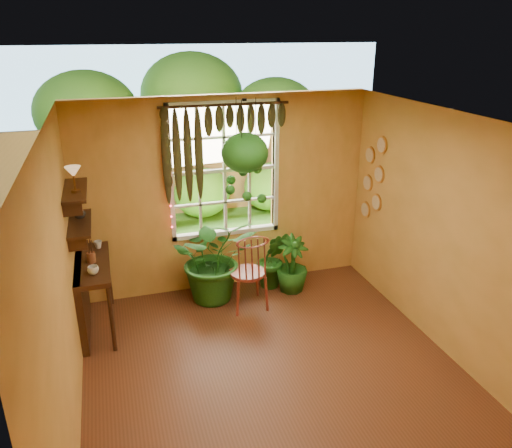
{
  "coord_description": "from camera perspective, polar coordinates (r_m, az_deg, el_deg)",
  "views": [
    {
      "loc": [
        -1.49,
        -4.06,
        3.5
      ],
      "look_at": [
        0.1,
        1.15,
        1.34
      ],
      "focal_mm": 35.0,
      "sensor_mm": 36.0,
      "label": 1
    }
  ],
  "objects": [
    {
      "name": "wall_left",
      "position": [
        4.62,
        -21.41,
        -7.71
      ],
      "size": [
        0.0,
        4.5,
        4.5
      ],
      "primitive_type": "plane",
      "rotation": [
        1.57,
        0.0,
        1.57
      ],
      "color": "#E2A44D",
      "rests_on": "floor"
    },
    {
      "name": "wall_back",
      "position": [
        6.83,
        -3.5,
        3.25
      ],
      "size": [
        4.0,
        0.0,
        4.0
      ],
      "primitive_type": "plane",
      "rotation": [
        1.57,
        0.0,
        0.0
      ],
      "color": "#E2A44D",
      "rests_on": "floor"
    },
    {
      "name": "counter_ledge",
      "position": [
        6.4,
        -18.87,
        -7.08
      ],
      "size": [
        0.4,
        1.2,
        0.9
      ],
      "color": "#3C2410",
      "rests_on": "floor"
    },
    {
      "name": "cup_a",
      "position": [
        5.92,
        -18.11,
        -5.04
      ],
      "size": [
        0.15,
        0.15,
        0.1
      ],
      "primitive_type": "imported",
      "rotation": [
        0.0,
        0.0,
        -0.32
      ],
      "color": "silver",
      "rests_on": "counter_ledge"
    },
    {
      "name": "shelf_upper",
      "position": [
        5.92,
        -19.98,
        3.63
      ],
      "size": [
        0.25,
        0.9,
        0.04
      ],
      "primitive_type": "cube",
      "color": "#3C2410",
      "rests_on": "wall_left"
    },
    {
      "name": "shelf_lower",
      "position": [
        6.05,
        -19.5,
        0.03
      ],
      "size": [
        0.25,
        0.9,
        0.04
      ],
      "primitive_type": "cube",
      "color": "#3C2410",
      "rests_on": "wall_left"
    },
    {
      "name": "backyard",
      "position": [
        11.29,
        -7.96,
        10.1
      ],
      "size": [
        14.0,
        10.0,
        12.0
      ],
      "color": "#315E1A",
      "rests_on": "ground"
    },
    {
      "name": "valance_vine",
      "position": [
        6.5,
        -4.24,
        10.72
      ],
      "size": [
        1.7,
        0.12,
        1.1
      ],
      "color": "#3C2410",
      "rests_on": "window"
    },
    {
      "name": "wall_plates",
      "position": [
        7.08,
        13.21,
        5.06
      ],
      "size": [
        0.04,
        0.32,
        1.1
      ],
      "primitive_type": null,
      "color": "#FBF2CD",
      "rests_on": "wall_right"
    },
    {
      "name": "potted_plant_right",
      "position": [
        7.01,
        4.11,
        -4.6
      ],
      "size": [
        0.56,
        0.56,
        0.81
      ],
      "primitive_type": "imported",
      "rotation": [
        0.0,
        0.0,
        0.27
      ],
      "color": "#1A4512",
      "rests_on": "floor"
    },
    {
      "name": "wall_right",
      "position": [
        5.77,
        21.92,
        -1.88
      ],
      "size": [
        0.0,
        4.5,
        4.5
      ],
      "primitive_type": "plane",
      "rotation": [
        1.57,
        0.0,
        -1.57
      ],
      "color": "#E2A44D",
      "rests_on": "floor"
    },
    {
      "name": "floor",
      "position": [
        5.56,
        2.6,
        -17.36
      ],
      "size": [
        4.5,
        4.5,
        0.0
      ],
      "primitive_type": "plane",
      "color": "brown",
      "rests_on": "ground"
    },
    {
      "name": "hanging_basket",
      "position": [
        6.34,
        -1.28,
        7.4
      ],
      "size": [
        0.6,
        0.6,
        1.34
      ],
      "color": "black",
      "rests_on": "ceiling"
    },
    {
      "name": "tiffany_lamp",
      "position": [
        5.73,
        -20.16,
        5.45
      ],
      "size": [
        0.17,
        0.17,
        0.29
      ],
      "color": "#593619",
      "rests_on": "shelf_upper"
    },
    {
      "name": "window",
      "position": [
        6.76,
        -3.63,
        6.15
      ],
      "size": [
        1.52,
        0.1,
        1.86
      ],
      "color": "white",
      "rests_on": "wall_back"
    },
    {
      "name": "ceiling",
      "position": [
        4.4,
        3.2,
        11.14
      ],
      "size": [
        4.5,
        4.5,
        0.0
      ],
      "primitive_type": "plane",
      "rotation": [
        3.14,
        0.0,
        0.0
      ],
      "color": "silver",
      "rests_on": "wall_back"
    },
    {
      "name": "string_lights",
      "position": [
        6.53,
        -9.97,
        5.77
      ],
      "size": [
        0.03,
        0.03,
        1.54
      ],
      "primitive_type": null,
      "color": "#FF2633",
      "rests_on": "window"
    },
    {
      "name": "shelf_vase",
      "position": [
        6.16,
        -19.53,
        1.28
      ],
      "size": [
        0.18,
        0.18,
        0.14
      ],
      "primitive_type": "imported",
      "rotation": [
        0.0,
        0.0,
        -0.4
      ],
      "color": "#B2AD99",
      "rests_on": "shelf_lower"
    },
    {
      "name": "brush_jar",
      "position": [
        6.19,
        -18.4,
        -2.95
      ],
      "size": [
        0.1,
        0.1,
        0.36
      ],
      "color": "brown",
      "rests_on": "counter_ledge"
    },
    {
      "name": "potted_plant_left",
      "position": [
        6.73,
        -4.79,
        -3.83
      ],
      "size": [
        1.13,
        0.99,
        1.23
      ],
      "primitive_type": "imported",
      "rotation": [
        0.0,
        0.0,
        -0.03
      ],
      "color": "#1A4512",
      "rests_on": "floor"
    },
    {
      "name": "potted_plant_mid",
      "position": [
        7.09,
        1.99,
        -4.04
      ],
      "size": [
        0.56,
        0.5,
        0.86
      ],
      "primitive_type": "imported",
      "rotation": [
        0.0,
        0.0,
        -0.28
      ],
      "color": "#1A4512",
      "rests_on": "floor"
    },
    {
      "name": "windsor_chair",
      "position": [
        6.61,
        -0.86,
        -6.71
      ],
      "size": [
        0.48,
        0.51,
        1.25
      ],
      "rotation": [
        0.0,
        0.0,
        0.02
      ],
      "color": "maroon",
      "rests_on": "floor"
    },
    {
      "name": "cup_b",
      "position": [
        6.58,
        -17.6,
        -2.26
      ],
      "size": [
        0.13,
        0.13,
        0.1
      ],
      "primitive_type": "imported",
      "rotation": [
        0.0,
        0.0,
        -0.33
      ],
      "color": "beige",
      "rests_on": "counter_ledge"
    }
  ]
}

